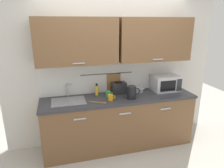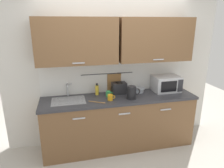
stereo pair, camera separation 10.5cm
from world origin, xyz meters
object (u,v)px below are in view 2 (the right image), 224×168
object	(u,v)px
microwave	(166,84)
dish_soap_bottle	(97,90)
electric_kettle	(132,93)
mixing_bowl	(139,90)
toaster	(119,88)
mug_near_sink	(110,97)
wooden_spoon	(99,102)
mug_by_kettle	(108,94)

from	to	relation	value
microwave	dish_soap_bottle	distance (m)	1.22
electric_kettle	mixing_bowl	bearing A→B (deg)	50.55
mixing_bowl	toaster	size ratio (longest dim) A/B	0.84
mug_near_sink	toaster	distance (m)	0.36
electric_kettle	wooden_spoon	world-z (taller)	electric_kettle
mixing_bowl	toaster	distance (m)	0.36
microwave	dish_soap_bottle	world-z (taller)	microwave
dish_soap_bottle	mug_by_kettle	size ratio (longest dim) A/B	1.63
dish_soap_bottle	mixing_bowl	bearing A→B (deg)	-3.19
microwave	wooden_spoon	world-z (taller)	microwave
toaster	wooden_spoon	distance (m)	0.54
mug_by_kettle	wooden_spoon	distance (m)	0.30
electric_kettle	toaster	bearing A→B (deg)	113.97
mug_near_sink	mixing_bowl	size ratio (longest dim) A/B	0.56
electric_kettle	mug_by_kettle	size ratio (longest dim) A/B	1.89
electric_kettle	toaster	world-z (taller)	electric_kettle
electric_kettle	toaster	size ratio (longest dim) A/B	0.89
electric_kettle	wooden_spoon	xyz separation A→B (m)	(-0.54, -0.05, -0.10)
microwave	mug_near_sink	xyz separation A→B (m)	(-1.06, -0.22, -0.09)
mug_near_sink	mug_by_kettle	bearing A→B (deg)	88.36
dish_soap_bottle	mug_near_sink	distance (m)	0.35
electric_kettle	mug_by_kettle	bearing A→B (deg)	153.48
toaster	mug_by_kettle	world-z (taller)	toaster
wooden_spoon	electric_kettle	bearing A→B (deg)	5.49
mug_near_sink	mug_by_kettle	size ratio (longest dim) A/B	1.00
dish_soap_bottle	wooden_spoon	distance (m)	0.37
mixing_bowl	toaster	world-z (taller)	toaster
toaster	dish_soap_bottle	bearing A→B (deg)	176.76
mug_near_sink	wooden_spoon	world-z (taller)	mug_near_sink
toaster	mug_near_sink	bearing A→B (deg)	-127.22
dish_soap_bottle	mixing_bowl	world-z (taller)	dish_soap_bottle
toaster	mug_by_kettle	bearing A→B (deg)	-150.45
microwave	mug_by_kettle	size ratio (longest dim) A/B	3.83
microwave	mug_near_sink	distance (m)	1.09
wooden_spoon	mug_near_sink	bearing A→B (deg)	16.66
electric_kettle	dish_soap_bottle	size ratio (longest dim) A/B	1.16
electric_kettle	toaster	distance (m)	0.32
electric_kettle	dish_soap_bottle	world-z (taller)	electric_kettle
electric_kettle	microwave	bearing A→B (deg)	17.63
microwave	electric_kettle	size ratio (longest dim) A/B	2.03
toaster	wooden_spoon	size ratio (longest dim) A/B	1.02
mixing_bowl	mug_by_kettle	world-z (taller)	mug_by_kettle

